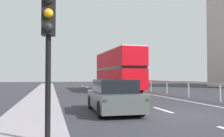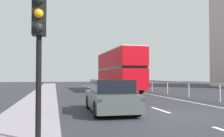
# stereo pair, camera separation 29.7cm
# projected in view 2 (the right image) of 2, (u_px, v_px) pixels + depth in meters

# --- Properties ---
(ground_plane) EXTENTS (73.60, 120.00, 0.10)m
(ground_plane) POSITION_uv_depth(u_px,v_px,m) (174.00, 116.00, 9.80)
(ground_plane) COLOR #2B2B31
(near_sidewalk_kerb) EXTENTS (2.14, 80.00, 0.14)m
(near_sidewalk_kerb) POSITION_uv_depth(u_px,v_px,m) (28.00, 118.00, 8.48)
(near_sidewalk_kerb) COLOR gray
(near_sidewalk_kerb) RESTS_ON ground
(lane_paint_markings) EXTENTS (3.40, 46.00, 0.01)m
(lane_paint_markings) POSITION_uv_depth(u_px,v_px,m) (144.00, 96.00, 18.86)
(lane_paint_markings) COLOR silver
(lane_paint_markings) RESTS_ON ground
(bridge_side_railing) EXTENTS (0.10, 42.00, 1.14)m
(bridge_side_railing) POSITION_uv_depth(u_px,v_px,m) (177.00, 84.00, 19.75)
(bridge_side_railing) COLOR #ABBBBC
(bridge_side_railing) RESTS_ON ground
(double_decker_bus_red) EXTENTS (2.68, 10.50, 4.27)m
(double_decker_bus_red) POSITION_uv_depth(u_px,v_px,m) (119.00, 69.00, 25.64)
(double_decker_bus_red) COLOR red
(double_decker_bus_red) RESTS_ON ground
(hatchback_car_near) EXTENTS (1.89, 4.14, 1.42)m
(hatchback_car_near) POSITION_uv_depth(u_px,v_px,m) (111.00, 96.00, 10.44)
(hatchback_car_near) COLOR #494F4D
(hatchback_car_near) RESTS_ON ground
(traffic_signal_pole) EXTENTS (0.30, 0.42, 3.22)m
(traffic_signal_pole) POSITION_uv_depth(u_px,v_px,m) (39.00, 31.00, 5.27)
(traffic_signal_pole) COLOR black
(traffic_signal_pole) RESTS_ON near_sidewalk_kerb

